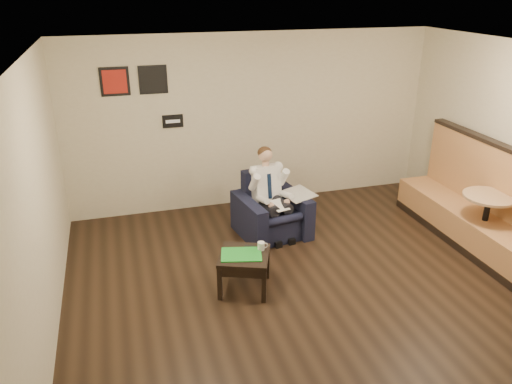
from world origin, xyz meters
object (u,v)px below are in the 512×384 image
object	(u,v)px
green_folder	(241,254)
coffee_mug	(261,246)
smartphone	(250,247)
cafe_table	(484,224)
banquette	(476,196)
seated_man	(276,199)
armchair	(272,206)
side_table	(244,271)

from	to	relation	value
green_folder	coffee_mug	world-z (taller)	coffee_mug
smartphone	cafe_table	bearing A→B (deg)	28.73
banquette	seated_man	bearing A→B (deg)	161.16
armchair	banquette	bearing A→B (deg)	-30.53
banquette	cafe_table	xyz separation A→B (m)	(-0.04, -0.30, -0.29)
coffee_mug	side_table	bearing A→B (deg)	-168.15
side_table	coffee_mug	xyz separation A→B (m)	(0.23, 0.05, 0.29)
seated_man	cafe_table	xyz separation A→B (m)	(2.61, -1.20, -0.19)
side_table	smartphone	size ratio (longest dim) A/B	3.93
side_table	green_folder	xyz separation A→B (m)	(-0.04, -0.01, 0.25)
armchair	side_table	distance (m)	1.51
green_folder	armchair	bearing A→B (deg)	58.07
seated_man	armchair	bearing A→B (deg)	90.00
green_folder	cafe_table	bearing A→B (deg)	-0.53
coffee_mug	smartphone	world-z (taller)	coffee_mug
smartphone	banquette	distance (m)	3.34
seated_man	smartphone	size ratio (longest dim) A/B	8.30
cafe_table	seated_man	bearing A→B (deg)	155.25
armchair	seated_man	xyz separation A→B (m)	(0.02, -0.12, 0.17)
armchair	coffee_mug	bearing A→B (deg)	-123.24
banquette	coffee_mug	bearing A→B (deg)	-176.23
green_folder	cafe_table	world-z (taller)	cafe_table
banquette	armchair	bearing A→B (deg)	159.08
green_folder	banquette	xyz separation A→B (m)	(3.48, 0.27, 0.23)
side_table	cafe_table	distance (m)	3.40
armchair	side_table	world-z (taller)	armchair
seated_man	smartphone	distance (m)	1.23
armchair	green_folder	world-z (taller)	armchair
armchair	seated_man	bearing A→B (deg)	-90.00
seated_man	side_table	bearing A→B (deg)	-133.59
armchair	cafe_table	distance (m)	2.95
seated_man	smartphone	world-z (taller)	seated_man
armchair	green_folder	bearing A→B (deg)	-131.53
armchair	coffee_mug	distance (m)	1.35
smartphone	armchair	bearing A→B (deg)	92.10
side_table	armchair	bearing A→B (deg)	59.14
green_folder	coffee_mug	bearing A→B (deg)	11.85
coffee_mug	banquette	xyz separation A→B (m)	(3.21, 0.21, 0.19)
green_folder	banquette	distance (m)	3.49
seated_man	green_folder	size ratio (longest dim) A/B	2.58
green_folder	banquette	size ratio (longest dim) A/B	0.17
cafe_table	armchair	bearing A→B (deg)	153.35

